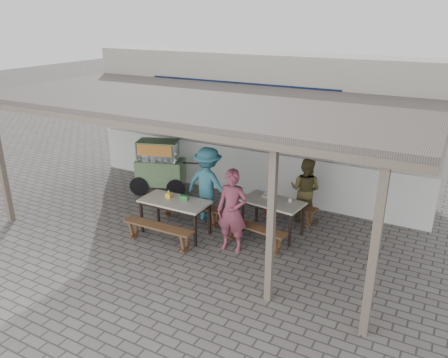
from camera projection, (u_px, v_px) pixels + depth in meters
ground at (180, 242)px, 8.95m from camera, size 60.00×60.00×0.00m
back_wall at (255, 124)px, 11.28m from camera, size 9.00×1.28×3.50m
warung_roof at (201, 103)px, 8.72m from camera, size 9.00×4.21×2.81m
table_left at (273, 204)px, 9.07m from camera, size 1.32×0.84×0.75m
bench_left_street at (255, 232)px, 8.65m from camera, size 1.37×0.44×0.45m
bench_left_wall at (288, 208)px, 9.73m from camera, size 1.37×0.44×0.45m
table_right at (175, 204)px, 9.08m from camera, size 1.45×0.72×0.75m
bench_right_street at (158, 230)px, 8.69m from camera, size 1.55×0.31×0.45m
bench_right_wall at (191, 208)px, 9.70m from camera, size 1.55×0.31×0.45m
vendor_cart at (160, 165)px, 11.20m from camera, size 1.63×1.06×1.39m
patron_street_side at (232, 211)px, 8.37m from camera, size 0.65×0.46×1.67m
patron_wall_side at (305, 190)px, 9.66m from camera, size 0.74×0.59×1.46m
patron_right_table at (208, 184)px, 9.67m from camera, size 1.14×0.71×1.69m
tissue_box at (169, 195)px, 9.18m from camera, size 0.12×0.12×0.11m
donation_box at (184, 198)px, 9.06m from camera, size 0.18×0.14×0.11m
condiment_jar at (290, 200)px, 8.99m from camera, size 0.07×0.07×0.08m
condiment_bowl at (266, 195)px, 9.25m from camera, size 0.22×0.22×0.05m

